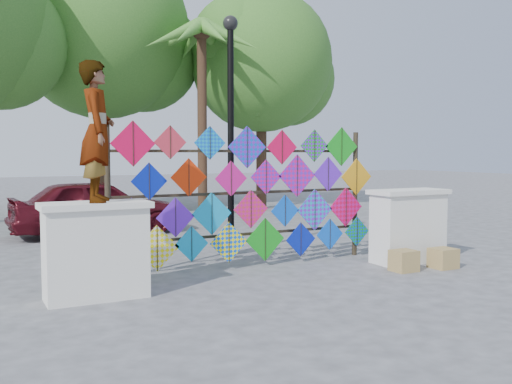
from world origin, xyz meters
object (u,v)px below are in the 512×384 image
at_px(kite_rack, 253,195).
at_px(sedan, 96,207).
at_px(lamppost, 231,112).
at_px(vendor_woman, 97,132).

bearing_deg(kite_rack, sedan, 107.02).
relative_size(sedan, lamppost, 0.87).
relative_size(kite_rack, vendor_woman, 2.69).
height_order(kite_rack, sedan, kite_rack).
relative_size(vendor_woman, sedan, 0.47).
distance_m(vendor_woman, sedan, 6.26).
height_order(sedan, lamppost, lamppost).
height_order(kite_rack, vendor_woman, vendor_woman).
distance_m(sedan, lamppost, 4.59).
distance_m(kite_rack, sedan, 5.27).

